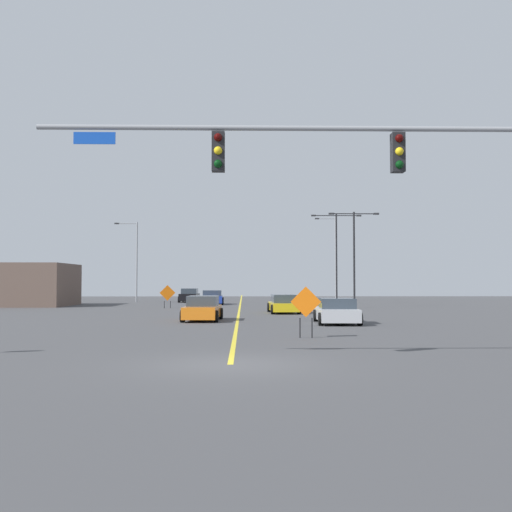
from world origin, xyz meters
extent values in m
plane|color=#444447|center=(0.00, 0.00, 0.00)|extent=(140.27, 140.27, 0.00)
cube|color=yellow|center=(0.00, 38.96, 0.00)|extent=(0.16, 77.93, 0.01)
cylinder|color=gray|center=(2.06, 0.00, 6.25)|extent=(14.35, 0.14, 0.14)
cube|color=black|center=(4.45, 0.00, 5.60)|extent=(0.34, 0.32, 1.05)
sphere|color=#3A0503|center=(4.45, -0.17, 5.95)|extent=(0.22, 0.22, 0.22)
sphere|color=yellow|center=(4.45, -0.17, 5.60)|extent=(0.22, 0.22, 0.22)
sphere|color=black|center=(4.45, -0.17, 5.25)|extent=(0.22, 0.22, 0.22)
cube|color=black|center=(-0.33, 0.00, 5.60)|extent=(0.34, 0.32, 1.05)
sphere|color=#3A0503|center=(-0.33, -0.17, 5.95)|extent=(0.22, 0.22, 0.22)
sphere|color=yellow|center=(-0.33, -0.17, 5.60)|extent=(0.22, 0.22, 0.22)
sphere|color=black|center=(-0.33, -0.17, 5.25)|extent=(0.22, 0.22, 0.22)
cube|color=#1447B7|center=(-3.60, 0.00, 5.96)|extent=(1.10, 0.03, 0.32)
cylinder|color=gray|center=(10.70, 50.65, 4.71)|extent=(0.16, 0.16, 9.42)
cylinder|color=gray|center=(9.65, 50.65, 9.27)|extent=(2.10, 0.08, 0.08)
cube|color=#262628|center=(8.60, 50.65, 9.27)|extent=(0.44, 0.24, 0.14)
cylinder|color=gray|center=(-10.87, 46.32, 4.20)|extent=(0.16, 0.16, 8.39)
cylinder|color=gray|center=(-11.94, 46.32, 8.24)|extent=(2.13, 0.08, 0.08)
cube|color=#262628|center=(-13.01, 46.32, 8.24)|extent=(0.44, 0.24, 0.14)
cylinder|color=black|center=(9.23, 40.75, 4.33)|extent=(0.16, 0.16, 8.65)
cylinder|color=black|center=(8.13, 40.75, 8.50)|extent=(2.20, 0.08, 0.08)
cube|color=#262628|center=(7.03, 40.75, 8.50)|extent=(0.44, 0.24, 0.14)
cylinder|color=black|center=(10.32, 40.75, 8.50)|extent=(2.20, 0.08, 0.08)
cube|color=#262628|center=(11.42, 40.75, 8.50)|extent=(0.44, 0.24, 0.14)
cylinder|color=black|center=(9.41, 32.66, 3.95)|extent=(0.16, 0.16, 7.90)
cylinder|color=black|center=(8.48, 32.66, 7.75)|extent=(1.86, 0.08, 0.08)
cube|color=#262628|center=(7.55, 32.66, 7.75)|extent=(0.44, 0.24, 0.14)
cylinder|color=black|center=(10.34, 32.66, 7.75)|extent=(1.86, 0.08, 0.08)
cube|color=#262628|center=(11.26, 32.66, 7.75)|extent=(0.44, 0.24, 0.14)
cube|color=orange|center=(-5.86, 32.52, 1.24)|extent=(1.25, 0.28, 1.27)
cylinder|color=black|center=(-6.10, 32.48, 0.29)|extent=(0.05, 0.05, 0.59)
cylinder|color=black|center=(-5.62, 32.57, 0.29)|extent=(0.05, 0.05, 0.59)
cube|color=orange|center=(2.74, 7.20, 1.39)|extent=(1.18, 0.20, 1.19)
cylinder|color=black|center=(2.51, 7.23, 0.39)|extent=(0.05, 0.05, 0.77)
cylinder|color=black|center=(2.97, 7.17, 0.39)|extent=(0.05, 0.05, 0.77)
cube|color=#B7BABF|center=(5.15, 14.95, 0.47)|extent=(2.09, 4.39, 0.63)
cube|color=#333D47|center=(5.14, 14.73, 1.05)|extent=(1.80, 2.02, 0.52)
cylinder|color=black|center=(6.17, 16.42, 0.32)|extent=(0.24, 0.65, 0.64)
cylinder|color=black|center=(4.25, 16.49, 0.32)|extent=(0.24, 0.65, 0.64)
cylinder|color=black|center=(6.05, 13.40, 0.32)|extent=(0.24, 0.65, 0.64)
cylinder|color=black|center=(4.13, 13.47, 0.32)|extent=(0.24, 0.65, 0.64)
cube|color=black|center=(-5.38, 46.60, 0.52)|extent=(1.86, 4.13, 0.73)
cube|color=#333D47|center=(-5.38, 46.81, 1.16)|extent=(1.64, 2.05, 0.54)
cylinder|color=black|center=(-6.30, 45.19, 0.32)|extent=(0.23, 0.64, 0.64)
cylinder|color=black|center=(-4.52, 45.15, 0.32)|extent=(0.23, 0.64, 0.64)
cylinder|color=black|center=(-6.24, 48.05, 0.32)|extent=(0.23, 0.64, 0.64)
cylinder|color=black|center=(-4.46, 48.02, 0.32)|extent=(0.23, 0.64, 0.64)
cube|color=#1E389E|center=(-2.64, 40.23, 0.48)|extent=(2.03, 3.98, 0.65)
cube|color=#333D47|center=(-2.65, 40.43, 1.07)|extent=(1.78, 2.00, 0.52)
cylinder|color=black|center=(-3.57, 38.83, 0.32)|extent=(0.24, 0.65, 0.64)
cylinder|color=black|center=(-1.65, 38.89, 0.32)|extent=(0.24, 0.65, 0.64)
cylinder|color=black|center=(-3.64, 41.58, 0.32)|extent=(0.24, 0.65, 0.64)
cylinder|color=black|center=(-1.72, 41.64, 0.32)|extent=(0.24, 0.65, 0.64)
cube|color=orange|center=(-1.94, 17.27, 0.48)|extent=(1.98, 4.17, 0.65)
cube|color=#333D47|center=(-1.93, 17.48, 1.09)|extent=(1.70, 2.10, 0.56)
cylinder|color=black|center=(-2.90, 15.88, 0.32)|extent=(0.25, 0.65, 0.64)
cylinder|color=black|center=(-1.12, 15.80, 0.32)|extent=(0.25, 0.65, 0.64)
cylinder|color=black|center=(-2.77, 18.75, 0.32)|extent=(0.25, 0.65, 0.64)
cylinder|color=black|center=(-0.99, 18.66, 0.32)|extent=(0.25, 0.65, 0.64)
cube|color=gold|center=(3.06, 25.07, 0.44)|extent=(1.90, 4.37, 0.57)
cube|color=#333D47|center=(3.07, 24.85, 1.00)|extent=(1.66, 2.63, 0.55)
cylinder|color=black|center=(3.87, 26.61, 0.32)|extent=(0.24, 0.65, 0.64)
cylinder|color=black|center=(2.13, 26.54, 0.32)|extent=(0.24, 0.65, 0.64)
cylinder|color=black|center=(3.99, 23.59, 0.32)|extent=(0.24, 0.65, 0.64)
cylinder|color=black|center=(2.25, 23.53, 0.32)|extent=(0.24, 0.65, 0.64)
cube|color=brown|center=(-20.12, 37.34, 1.87)|extent=(9.93, 7.48, 3.75)
camera|label=1|loc=(0.35, -15.48, 2.17)|focal=41.35mm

